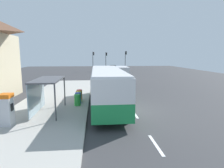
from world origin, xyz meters
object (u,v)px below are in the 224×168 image
Objects in this scene: sedan_near at (113,68)px; ticket_machine at (7,109)px; bus_shelter at (44,87)px; white_van at (122,72)px; recycling_bin_blue at (78,98)px; traffic_light_median at (106,59)px; traffic_light_near_side at (126,58)px; bus at (107,86)px; recycling_bin_red at (79,95)px; traffic_light_far_side at (93,58)px; recycling_bin_green at (77,100)px; recycling_bin_yellow at (79,96)px; sedan_far at (117,71)px.

ticket_machine is at bearing -103.95° from sedan_near.
white_van is at bearing 66.53° from bus_shelter.
traffic_light_median is (4.60, 35.17, 2.74)m from recycling_bin_blue.
ticket_machine is at bearing -109.33° from traffic_light_near_side.
bus is 2.10× the size of white_van.
white_van is 18.01m from traffic_light_median.
bus is at bearing -39.85° from recycling_bin_red.
traffic_light_far_side is at bearing 84.87° from bus_shelter.
recycling_bin_green is at bearing -90.00° from recycling_bin_blue.
white_van is 16.68m from traffic_light_near_side.
recycling_bin_blue is 0.18× the size of traffic_light_far_side.
white_van reaches higher than recycling_bin_yellow.
bus_shelter is at bearing -119.78° from recycling_bin_red.
bus is 11.59× the size of recycling_bin_yellow.
bus_shelter is (-4.70, -1.79, 0.25)m from bus.
recycling_bin_green is 35.20m from traffic_light_far_side.
traffic_light_far_side is at bearing 92.27° from bus.
recycling_bin_blue is at bearing -103.57° from sedan_far.
traffic_light_far_side reaches higher than recycling_bin_yellow.
recycling_bin_yellow is (-6.50, -35.88, -0.14)m from sedan_near.
traffic_light_far_side is at bearing 88.17° from recycling_bin_blue.
traffic_light_median reaches higher than ticket_machine.
sedan_far is 27.02m from recycling_bin_yellow.
traffic_light_far_side is 1.31× the size of bus_shelter.
recycling_bin_red is at bearing -104.29° from sedan_far.
sedan_far is at bearing 76.76° from recycling_bin_green.
bus reaches higher than recycling_bin_red.
ticket_machine is at bearing -107.94° from sedan_far.
recycling_bin_blue and recycling_bin_red have the same top height.
traffic_light_far_side reaches higher than recycling_bin_green.
sedan_near reaches higher than recycling_bin_blue.
sedan_near is at bearing 76.05° from ticket_machine.
traffic_light_near_side is (9.69, 33.57, 2.92)m from recycling_bin_blue.
recycling_bin_blue is (-6.50, -26.92, -0.14)m from sedan_far.
traffic_light_far_side is at bearing 107.32° from white_van.
traffic_light_near_side reaches higher than recycling_bin_red.
sedan_far is 7.89m from traffic_light_near_side.
white_van is 17.22m from recycling_bin_red.
ticket_machine is 6.20m from recycling_bin_blue.
sedan_near is 4.68× the size of recycling_bin_yellow.
sedan_far is 26.34m from recycling_bin_red.
sedan_near is at bearing 83.85° from bus.
bus is 37.48m from sedan_near.
recycling_bin_yellow is at bearing -97.60° from traffic_light_median.
recycling_bin_blue is 3.61m from bus_shelter.
recycling_bin_yellow is 0.18× the size of traffic_light_near_side.
recycling_bin_green is 3.18m from bus_shelter.
traffic_light_median is at bearing -143.54° from sedan_near.
recycling_bin_blue is at bearing -90.00° from recycling_bin_red.
ticket_machine is 2.04× the size of recycling_bin_yellow.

